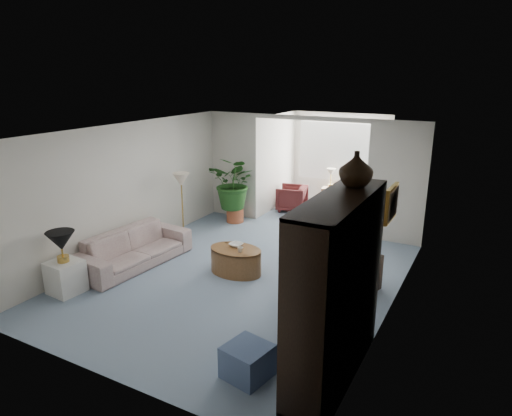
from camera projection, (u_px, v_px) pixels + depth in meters
The scene contains 26 objects.
floor at pixel (239, 278), 7.77m from camera, with size 6.00×6.00×0.00m, color #8597B0.
sunroom_floor at pixel (323, 215), 11.23m from camera, with size 2.60×2.60×0.00m, color #8597B0.
back_pier_left at pixel (234, 165), 10.80m from camera, with size 1.20×0.12×2.50m, color silver.
back_pier_right at pixel (396, 183), 9.08m from camera, with size 1.20×0.12×2.50m, color silver.
back_header at pixel (310, 118), 9.59m from camera, with size 2.60×0.12×0.10m, color silver.
window_pane at pixel (340, 152), 11.73m from camera, with size 2.20×0.02×1.50m, color white.
window_blinds at pixel (340, 152), 11.71m from camera, with size 2.20×0.02×1.50m, color white.
framed_picture at pixel (392, 204), 6.08m from camera, with size 0.04×0.50×0.40m, color beige.
sofa at pixel (134, 248), 8.24m from camera, with size 2.19×0.86×0.64m, color beige.
end_table at pixel (66, 277), 7.21m from camera, with size 0.48×0.48×0.53m, color white.
table_lamp at pixel (61, 241), 7.04m from camera, with size 0.44×0.44×0.30m, color black.
floor_lamp at pixel (181, 180), 9.40m from camera, with size 0.36×0.36×0.28m, color #F8E4C5.
coffee_table at pixel (236, 261), 7.93m from camera, with size 0.95×0.95×0.45m, color brown.
coffee_bowl at pixel (236, 245), 7.97m from camera, with size 0.23×0.23×0.06m, color silver.
coffee_cup at pixel (240, 250), 7.70m from camera, with size 0.10×0.10×0.09m, color beige.
wingback_chair at pixel (316, 264), 7.40m from camera, with size 0.82×0.84×0.77m, color #5D5549.
side_table_dark at pixel (363, 271), 7.36m from camera, with size 0.49×0.39×0.58m, color black.
entertainment_cabinet at pixel (336, 289), 5.06m from camera, with size 0.51×1.93×2.14m, color black.
cabinet_urn at pixel (356, 169), 5.11m from camera, with size 0.39×0.39×0.40m, color black.
ottoman at pixel (248, 361), 5.23m from camera, with size 0.49×0.49×0.39m, color slate.
plant_pot at pixel (235, 215), 10.66m from camera, with size 0.40×0.40×0.32m, color #A14D2E.
house_plant at pixel (235, 183), 10.43m from camera, with size 1.12×0.97×1.24m, color #21501B.
sunroom_chair_blue at pixel (350, 205), 10.79m from camera, with size 0.74×0.76×0.69m, color slate.
sunroom_chair_maroon at pixel (292, 198), 11.48m from camera, with size 0.69×0.71×0.64m, color maroon.
sunroom_table at pixel (330, 197), 11.79m from camera, with size 0.42×0.33×0.51m, color brown.
shelf_clutter at pixel (321, 299), 4.79m from camera, with size 0.30×0.44×1.06m.
Camera 1 is at (3.62, -6.11, 3.40)m, focal length 31.85 mm.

